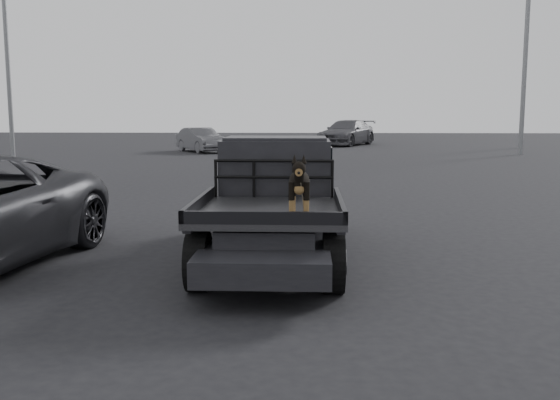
{
  "coord_description": "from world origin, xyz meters",
  "views": [
    {
      "loc": [
        1.13,
        -6.79,
        2.2
      ],
      "look_at": [
        0.84,
        -0.18,
        1.26
      ],
      "focal_mm": 40.0,
      "sensor_mm": 36.0,
      "label": 1
    }
  ],
  "objects_px": {
    "dog": "(299,187)",
    "distant_car_b": "(347,133)",
    "floodlight_far": "(527,16)",
    "distant_car_a": "(201,140)",
    "flatbed_ute": "(273,229)",
    "floodlight_mid": "(528,19)"
  },
  "relations": [
    {
      "from": "dog",
      "to": "floodlight_mid",
      "type": "relative_size",
      "value": 0.06
    },
    {
      "from": "dog",
      "to": "distant_car_a",
      "type": "distance_m",
      "value": 27.42
    },
    {
      "from": "distant_car_b",
      "to": "floodlight_mid",
      "type": "bearing_deg",
      "value": -20.33
    },
    {
      "from": "distant_car_b",
      "to": "floodlight_mid",
      "type": "distance_m",
      "value": 13.7
    },
    {
      "from": "dog",
      "to": "distant_car_a",
      "type": "bearing_deg",
      "value": 102.2
    },
    {
      "from": "distant_car_b",
      "to": "floodlight_far",
      "type": "bearing_deg",
      "value": 9.91
    },
    {
      "from": "dog",
      "to": "distant_car_a",
      "type": "relative_size",
      "value": 0.18
    },
    {
      "from": "distant_car_a",
      "to": "floodlight_mid",
      "type": "distance_m",
      "value": 18.12
    },
    {
      "from": "distant_car_a",
      "to": "flatbed_ute",
      "type": "bearing_deg",
      "value": -110.73
    },
    {
      "from": "dog",
      "to": "flatbed_ute",
      "type": "bearing_deg",
      "value": 104.67
    },
    {
      "from": "distant_car_b",
      "to": "floodlight_mid",
      "type": "xyz_separation_m",
      "value": [
        8.47,
        -8.95,
        5.99
      ]
    },
    {
      "from": "dog",
      "to": "floodlight_far",
      "type": "distance_m",
      "value": 34.46
    },
    {
      "from": "dog",
      "to": "floodlight_far",
      "type": "relative_size",
      "value": 0.05
    },
    {
      "from": "distant_car_a",
      "to": "floodlight_mid",
      "type": "relative_size",
      "value": 0.33
    },
    {
      "from": "flatbed_ute",
      "to": "distant_car_b",
      "type": "height_order",
      "value": "distant_car_b"
    },
    {
      "from": "dog",
      "to": "distant_car_b",
      "type": "xyz_separation_m",
      "value": [
        2.71,
        34.24,
        -0.46
      ]
    },
    {
      "from": "flatbed_ute",
      "to": "distant_car_b",
      "type": "xyz_separation_m",
      "value": [
        3.12,
        32.69,
        0.37
      ]
    },
    {
      "from": "floodlight_far",
      "to": "floodlight_mid",
      "type": "bearing_deg",
      "value": -107.91
    },
    {
      "from": "distant_car_a",
      "to": "floodlight_far",
      "type": "xyz_separation_m",
      "value": [
        18.88,
        4.4,
        7.15
      ]
    },
    {
      "from": "flatbed_ute",
      "to": "distant_car_b",
      "type": "distance_m",
      "value": 32.84
    },
    {
      "from": "distant_car_a",
      "to": "distant_car_b",
      "type": "relative_size",
      "value": 0.71
    },
    {
      "from": "distant_car_a",
      "to": "floodlight_far",
      "type": "distance_m",
      "value": 20.67
    }
  ]
}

